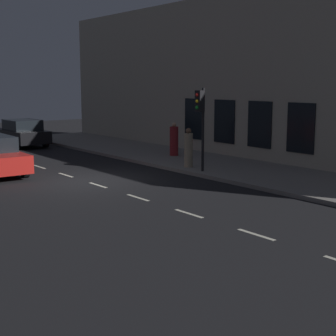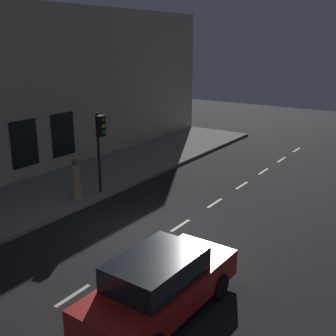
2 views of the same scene
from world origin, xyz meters
name	(u,v)px [view 1 (image 1 of 2)]	position (x,y,z in m)	size (l,w,h in m)	color
ground_plane	(85,181)	(0.00, 0.00, 0.00)	(60.00, 60.00, 0.00)	black
sidewalk	(206,163)	(6.25, 0.00, 0.07)	(4.50, 32.00, 0.15)	gray
building_facade	(247,77)	(8.80, 0.00, 3.99)	(0.65, 32.00, 7.99)	#B2A893
lane_centre_line	(98,185)	(0.00, -1.00, 0.00)	(0.12, 27.20, 0.01)	beige
traffic_light	(201,111)	(4.34, -1.74, 2.62)	(0.45, 0.32, 3.37)	black
parked_car_0	(22,133)	(2.30, 11.82, 0.79)	(2.00, 4.25, 1.58)	black
pedestrian_0	(188,149)	(4.71, -0.57, 0.92)	(0.41, 0.41, 1.67)	gray
pedestrian_1	(174,140)	(6.38, 2.54, 0.89)	(0.55, 0.55, 1.64)	maroon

